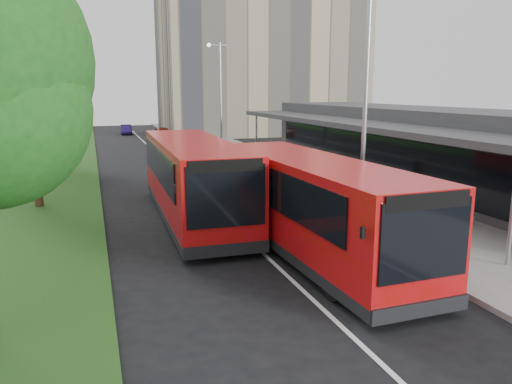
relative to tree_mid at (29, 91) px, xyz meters
The scene contains 17 objects.
ground 12.43m from the tree_mid, 52.23° to the right, with size 120.00×120.00×0.00m, color black.
pavement 17.66m from the tree_mid, 40.07° to the left, with size 5.00×80.00×0.15m, color slate.
grass_verge 11.95m from the tree_mid, 89.93° to the left, with size 5.00×80.00×0.10m, color #254B18.
lane_centre_line 10.38m from the tree_mid, 40.30° to the left, with size 0.12×70.00×0.01m, color silver.
kerb_dashes 15.12m from the tree_mid, 43.97° to the left, with size 0.12×56.00×0.01m.
office_block 39.30m from the tree_mid, 57.47° to the left, with size 22.00×12.00×18.00m, color tan.
station_building 18.12m from the tree_mid, ahead, with size 7.70×26.00×4.00m.
tree_mid is the anchor object (origin of this frame).
tree_far 12.00m from the tree_mid, 90.00° to the left, with size 4.89×4.89×7.86m.
lamp_post_near 13.18m from the tree_mid, 32.36° to the right, with size 1.44×0.28×8.00m.
lamp_post_far 17.07m from the tree_mid, 49.32° to the left, with size 1.44×0.28×8.00m.
bus_main 12.80m from the tree_mid, 47.21° to the right, with size 2.98×10.31×2.89m.
bus_second 7.71m from the tree_mid, 33.07° to the right, with size 2.94×10.73×3.02m.
litter_bin 12.81m from the tree_mid, ahead, with size 0.57×0.57×1.03m, color #3B2918.
bollard 15.23m from the tree_mid, 35.66° to the left, with size 0.17×0.17×1.04m, color #D7CD0B.
car_near 29.64m from the tree_mid, 72.14° to the left, with size 1.55×3.86×1.32m, color #5C160D.
car_far 36.62m from the tree_mid, 80.51° to the left, with size 1.15×3.29×1.08m, color navy.
Camera 1 is at (-4.73, -13.21, 4.86)m, focal length 35.00 mm.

